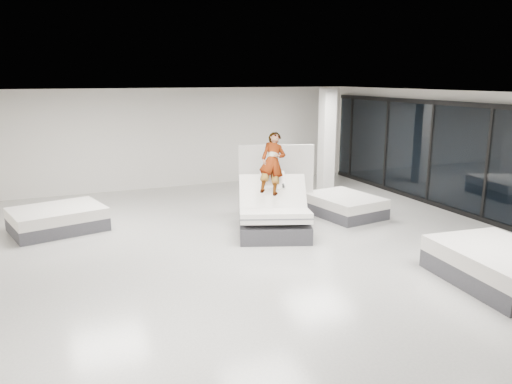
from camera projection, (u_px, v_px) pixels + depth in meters
room at (268, 176)px, 9.96m from camera, size 14.00×14.04×3.20m
hero_bed at (273, 216)px, 11.54m from camera, size 2.19×2.49×1.37m
person at (273, 175)px, 11.66m from camera, size 1.10×1.68×1.24m
remote at (283, 186)px, 11.38m from camera, size 0.10×0.15×0.08m
divider_panel at (276, 179)px, 13.25m from camera, size 1.91×0.73×1.80m
flat_bed_right_far at (344, 205)px, 13.03m from camera, size 1.70×2.09×0.52m
flat_bed_right_near at (501, 266)px, 8.71m from camera, size 1.89×2.40×0.62m
flat_bed_left_far at (58, 219)px, 11.72m from camera, size 2.31×1.95×0.55m
column at (327, 141)px, 15.50m from camera, size 0.40×0.40×3.20m
storefront_glazing at (488, 164)px, 12.20m from camera, size 0.12×13.40×2.92m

